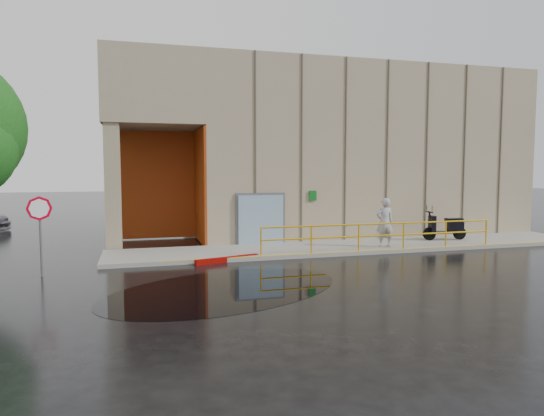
{
  "coord_description": "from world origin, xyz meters",
  "views": [
    {
      "loc": [
        -4.76,
        -13.36,
        3.24
      ],
      "look_at": [
        -0.14,
        3.0,
        1.86
      ],
      "focal_mm": 32.0,
      "sensor_mm": 36.0,
      "label": 1
    }
  ],
  "objects_px": {
    "scooter": "(446,220)",
    "stop_sign": "(40,218)",
    "person": "(385,222)",
    "red_curb": "(227,259)"
  },
  "relations": [
    {
      "from": "stop_sign",
      "to": "red_curb",
      "type": "relative_size",
      "value": 1.01
    },
    {
      "from": "person",
      "to": "stop_sign",
      "type": "distance_m",
      "value": 12.34
    },
    {
      "from": "person",
      "to": "stop_sign",
      "type": "bearing_deg",
      "value": 14.11
    },
    {
      "from": "scooter",
      "to": "stop_sign",
      "type": "xyz_separation_m",
      "value": [
        -15.71,
        -2.37,
        0.76
      ]
    },
    {
      "from": "person",
      "to": "red_curb",
      "type": "xyz_separation_m",
      "value": [
        -6.44,
        -0.65,
        -1.03
      ]
    },
    {
      "from": "scooter",
      "to": "red_curb",
      "type": "relative_size",
      "value": 0.83
    },
    {
      "from": "stop_sign",
      "to": "red_curb",
      "type": "bearing_deg",
      "value": 9.33
    },
    {
      "from": "scooter",
      "to": "stop_sign",
      "type": "relative_size",
      "value": 0.82
    },
    {
      "from": "scooter",
      "to": "red_curb",
      "type": "xyz_separation_m",
      "value": [
        -9.9,
        -1.6,
        -0.93
      ]
    },
    {
      "from": "scooter",
      "to": "stop_sign",
      "type": "bearing_deg",
      "value": -164.24
    }
  ]
}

